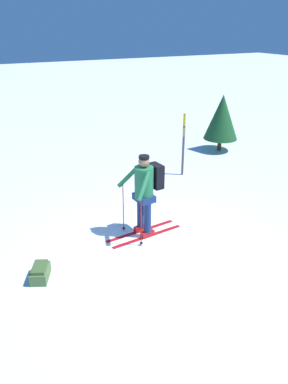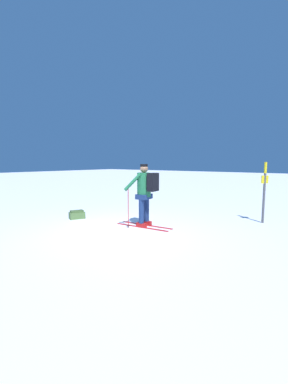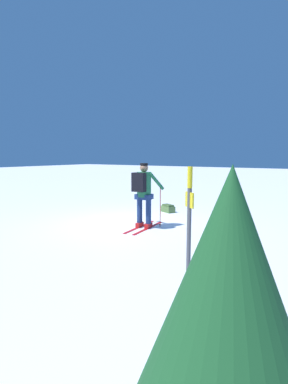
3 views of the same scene
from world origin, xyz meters
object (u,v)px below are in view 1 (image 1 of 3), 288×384
dropped_backpack (40,273)px  trail_marker (184,139)px  pine_tree (222,117)px  skier (145,189)px

dropped_backpack → trail_marker: 5.97m
trail_marker → pine_tree: pine_tree is taller
pine_tree → trail_marker: bearing=29.4°
skier → trail_marker: trail_marker is taller
skier → dropped_backpack: 2.64m
trail_marker → skier: bearing=44.6°
dropped_backpack → pine_tree: pine_tree is taller
skier → pine_tree: bearing=-142.0°
skier → dropped_backpack: size_ratio=3.21×
skier → pine_tree: pine_tree is taller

